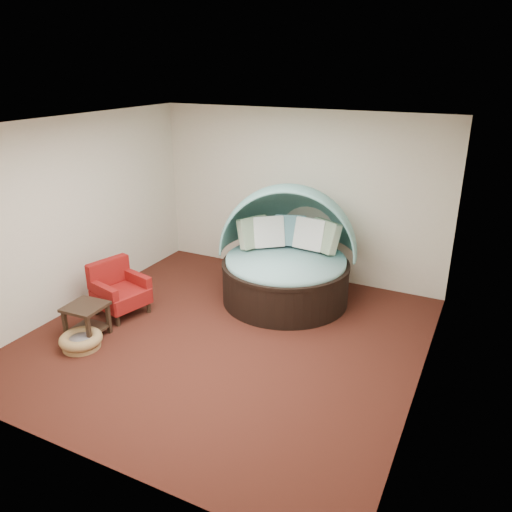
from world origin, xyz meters
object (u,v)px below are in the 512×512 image
at_px(red_armchair, 119,290).
at_px(side_table, 86,317).
at_px(pet_basket, 81,340).
at_px(canopy_daybed, 287,248).

xyz_separation_m(red_armchair, side_table, (0.09, -0.75, -0.06)).
relative_size(pet_basket, red_armchair, 0.90).
height_order(canopy_daybed, red_armchair, canopy_daybed).
bearing_deg(side_table, canopy_daybed, 50.55).
relative_size(canopy_daybed, pet_basket, 3.37).
distance_m(pet_basket, side_table, 0.34).
height_order(pet_basket, side_table, side_table).
bearing_deg(pet_basket, side_table, 114.77).
height_order(canopy_daybed, side_table, canopy_daybed).
height_order(canopy_daybed, pet_basket, canopy_daybed).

